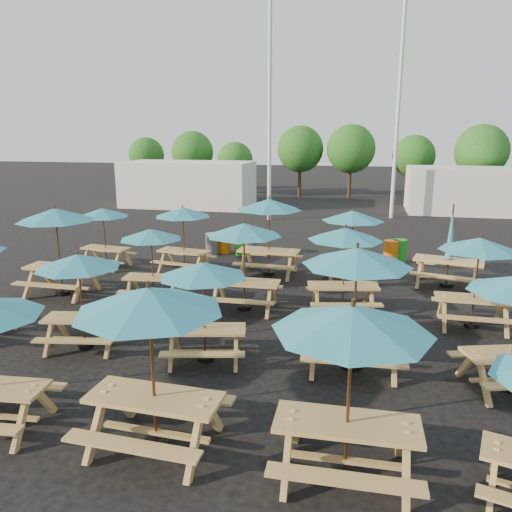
% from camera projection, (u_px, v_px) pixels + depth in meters
% --- Properties ---
extents(ground, '(120.00, 120.00, 0.00)m').
position_uv_depth(ground, '(244.00, 309.00, 13.34)').
color(ground, black).
rests_on(ground, ground).
extents(picnic_unit_2, '(2.16, 2.16, 2.56)m').
position_uv_depth(picnic_unit_2, '(56.00, 220.00, 14.02)').
color(picnic_unit_2, tan).
rests_on(picnic_unit_2, ground).
extents(picnic_unit_3, '(1.96, 1.96, 2.10)m').
position_uv_depth(picnic_unit_3, '(103.00, 216.00, 17.07)').
color(picnic_unit_3, tan).
rests_on(picnic_unit_3, ground).
extents(picnic_unit_5, '(2.06, 2.06, 2.13)m').
position_uv_depth(picnic_unit_5, '(79.00, 267.00, 10.53)').
color(picnic_unit_5, tan).
rests_on(picnic_unit_5, ground).
extents(picnic_unit_6, '(1.87, 1.87, 2.06)m').
position_uv_depth(picnic_unit_6, '(151.00, 239.00, 13.66)').
color(picnic_unit_6, tan).
rests_on(picnic_unit_6, ground).
extents(picnic_unit_7, '(2.12, 2.12, 2.22)m').
position_uv_depth(picnic_unit_7, '(183.00, 216.00, 16.48)').
color(picnic_unit_7, tan).
rests_on(picnic_unit_7, ground).
extents(picnic_unit_8, '(2.22, 2.22, 2.53)m').
position_uv_depth(picnic_unit_8, '(150.00, 310.00, 6.99)').
color(picnic_unit_8, tan).
rests_on(picnic_unit_8, ground).
extents(picnic_unit_9, '(2.12, 2.12, 2.12)m').
position_uv_depth(picnic_unit_9, '(203.00, 276.00, 9.91)').
color(picnic_unit_9, tan).
rests_on(picnic_unit_9, ground).
extents(picnic_unit_10, '(2.00, 2.00, 2.36)m').
position_uv_depth(picnic_unit_10, '(244.00, 235.00, 12.84)').
color(picnic_unit_10, tan).
rests_on(picnic_unit_10, ground).
extents(picnic_unit_11, '(2.27, 2.27, 2.55)m').
position_uv_depth(picnic_unit_11, '(269.00, 209.00, 16.04)').
color(picnic_unit_11, tan).
rests_on(picnic_unit_11, ground).
extents(picnic_unit_12, '(2.12, 2.12, 2.49)m').
position_uv_depth(picnic_unit_12, '(352.00, 331.00, 6.36)').
color(picnic_unit_12, tan).
rests_on(picnic_unit_12, ground).
extents(picnic_unit_13, '(2.20, 2.20, 2.51)m').
position_uv_depth(picnic_unit_13, '(357.00, 265.00, 9.48)').
color(picnic_unit_13, tan).
rests_on(picnic_unit_13, ground).
extents(picnic_unit_14, '(2.25, 2.25, 2.29)m').
position_uv_depth(picnic_unit_14, '(345.00, 240.00, 12.61)').
color(picnic_unit_14, tan).
rests_on(picnic_unit_14, ground).
extents(picnic_unit_15, '(2.33, 2.33, 2.29)m').
position_uv_depth(picnic_unit_15, '(353.00, 220.00, 15.32)').
color(picnic_unit_15, tan).
rests_on(picnic_unit_15, ground).
extents(picnic_unit_18, '(1.90, 1.90, 2.24)m').
position_uv_depth(picnic_unit_18, '(479.00, 250.00, 11.66)').
color(picnic_unit_18, tan).
rests_on(picnic_unit_18, ground).
extents(picnic_unit_19, '(2.34, 2.15, 2.55)m').
position_uv_depth(picnic_unit_19, '(449.00, 253.00, 15.06)').
color(picnic_unit_19, tan).
rests_on(picnic_unit_19, ground).
extents(waste_bin_0, '(0.52, 0.52, 0.83)m').
position_uv_depth(waste_bin_0, '(212.00, 244.00, 19.21)').
color(waste_bin_0, gray).
rests_on(waste_bin_0, ground).
extents(waste_bin_1, '(0.52, 0.52, 0.83)m').
position_uv_depth(waste_bin_1, '(224.00, 243.00, 19.45)').
color(waste_bin_1, '#D3610C').
rests_on(waste_bin_1, ground).
extents(waste_bin_2, '(0.52, 0.52, 0.83)m').
position_uv_depth(waste_bin_2, '(242.00, 244.00, 19.23)').
color(waste_bin_2, '#1A931C').
rests_on(waste_bin_2, ground).
extents(waste_bin_3, '(0.52, 0.52, 0.83)m').
position_uv_depth(waste_bin_3, '(250.00, 245.00, 19.11)').
color(waste_bin_3, gray).
rests_on(waste_bin_3, ground).
extents(waste_bin_4, '(0.52, 0.52, 0.83)m').
position_uv_depth(waste_bin_4, '(399.00, 251.00, 18.10)').
color(waste_bin_4, '#1A931C').
rests_on(waste_bin_4, ground).
extents(waste_bin_5, '(0.52, 0.52, 0.83)m').
position_uv_depth(waste_bin_5, '(391.00, 252.00, 17.96)').
color(waste_bin_5, '#D3610C').
rests_on(waste_bin_5, ground).
extents(mast_0, '(0.20, 0.20, 12.00)m').
position_uv_depth(mast_0, '(270.00, 104.00, 25.59)').
color(mast_0, silver).
rests_on(mast_0, ground).
extents(mast_1, '(0.20, 0.20, 12.00)m').
position_uv_depth(mast_1, '(398.00, 105.00, 26.14)').
color(mast_1, silver).
rests_on(mast_1, ground).
extents(event_tent_0, '(8.00, 4.00, 2.80)m').
position_uv_depth(event_tent_0, '(188.00, 184.00, 31.73)').
color(event_tent_0, silver).
rests_on(event_tent_0, ground).
extents(event_tent_1, '(7.00, 4.00, 2.60)m').
position_uv_depth(event_tent_1, '(469.00, 190.00, 29.19)').
color(event_tent_1, silver).
rests_on(event_tent_1, ground).
extents(tree_0, '(2.80, 2.80, 4.24)m').
position_uv_depth(tree_0, '(146.00, 155.00, 39.51)').
color(tree_0, '#382314').
rests_on(tree_0, ground).
extents(tree_1, '(3.11, 3.11, 4.72)m').
position_uv_depth(tree_1, '(192.00, 152.00, 37.26)').
color(tree_1, '#382314').
rests_on(tree_1, ground).
extents(tree_2, '(2.59, 2.59, 3.93)m').
position_uv_depth(tree_2, '(235.00, 160.00, 36.46)').
color(tree_2, '#382314').
rests_on(tree_2, ground).
extents(tree_3, '(3.36, 3.36, 5.09)m').
position_uv_depth(tree_3, '(300.00, 149.00, 36.32)').
color(tree_3, '#382314').
rests_on(tree_3, ground).
extents(tree_4, '(3.41, 3.41, 5.17)m').
position_uv_depth(tree_4, '(351.00, 149.00, 35.12)').
color(tree_4, '#382314').
rests_on(tree_4, ground).
extents(tree_5, '(2.94, 2.94, 4.45)m').
position_uv_depth(tree_5, '(414.00, 156.00, 34.74)').
color(tree_5, '#382314').
rests_on(tree_5, ground).
extents(tree_6, '(3.38, 3.38, 5.13)m').
position_uv_depth(tree_6, '(482.00, 151.00, 32.12)').
color(tree_6, '#382314').
rests_on(tree_6, ground).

